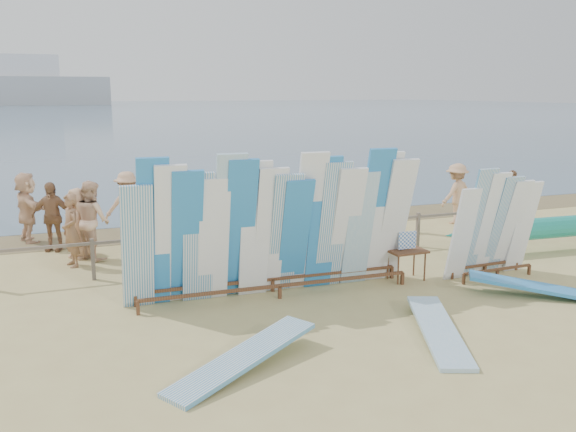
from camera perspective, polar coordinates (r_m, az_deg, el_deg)
name	(u,v)px	position (r m, az deg, el deg)	size (l,w,h in m)	color
ground	(322,302)	(11.77, 3.21, -8.04)	(160.00, 160.00, 0.00)	tan
ocean	(79,110)	(138.26, -18.93, 9.34)	(320.00, 240.00, 0.02)	#415B74
wet_sand_strip	(226,226)	(18.34, -5.87, -0.91)	(40.00, 2.60, 0.01)	olive
distant_ship	(27,86)	(190.29, -23.26, 11.08)	(45.00, 8.00, 14.00)	#999EA3
fence	(271,236)	(14.27, -1.61, -1.86)	(12.08, 0.08, 0.90)	#716355
main_surfboard_rack	(276,231)	(11.79, -1.09, -1.38)	(5.80, 0.98, 2.87)	brown
side_surfboard_rack	(494,228)	(13.72, 18.69, -1.09)	(2.13, 0.74, 2.43)	brown
outrigger_canoe	(551,229)	(16.70, 23.43, -1.12)	(6.11, 0.88, 0.87)	brown
vendor_table	(406,264)	(13.23, 11.01, -4.42)	(0.81, 0.58, 1.05)	brown
flat_board_d	(540,297)	(13.01, 22.48, -7.00)	(0.56, 2.70, 0.07)	#277CC7
flat_board_e	(243,369)	(9.13, -4.20, -14.09)	(0.56, 2.70, 0.07)	silver
flat_board_b	(438,336)	(10.50, 13.88, -10.86)	(0.56, 2.70, 0.07)	#83B3D1
beach_chair_left	(233,240)	(15.34, -5.18, -2.29)	(0.80, 0.82, 0.97)	red
beach_chair_right	(293,238)	(15.60, 0.46, -2.06)	(0.70, 0.72, 0.93)	red
stroller	(356,226)	(16.54, 6.37, -0.91)	(0.60, 0.78, 0.98)	red
beachgoer_5	(224,205)	(16.74, -5.98, 1.04)	(1.67, 0.54, 1.80)	beige
beachgoer_extra_1	(52,217)	(16.34, -21.24, -0.05)	(1.03, 0.44, 1.75)	#8C6042
beachgoer_8	(340,201)	(17.01, 4.89, 1.37)	(0.92, 0.44, 1.89)	beige
beachgoer_4	(253,215)	(15.58, -3.27, 0.13)	(1.01, 0.44, 1.72)	#8C6042
beachgoer_extra_0	(456,194)	(19.10, 15.47, 2.03)	(1.18, 0.49, 1.83)	tan
beachgoer_11	(27,207)	(17.54, -23.24, 0.75)	(1.74, 0.56, 1.87)	beige
beachgoer_2	(92,220)	(15.22, -17.87, -0.36)	(0.92, 0.44, 1.89)	beige
beachgoer_1	(71,230)	(14.72, -19.64, -1.28)	(0.62, 0.34, 1.69)	#8C6042
beachgoer_7	(398,201)	(17.60, 10.25, 1.35)	(0.64, 0.35, 1.75)	#8C6042
beachgoer_10	(511,197)	(19.64, 20.13, 1.69)	(0.95, 0.41, 1.63)	#8C6042
beachgoer_0	(79,223)	(15.43, -18.98, -0.63)	(0.83, 0.40, 1.71)	tan
beachgoer_3	(128,206)	(17.01, -14.77, 0.95)	(1.19, 0.49, 1.85)	tan
beachgoer_6	(274,216)	(15.38, -1.34, -0.02)	(0.84, 0.40, 1.71)	tan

